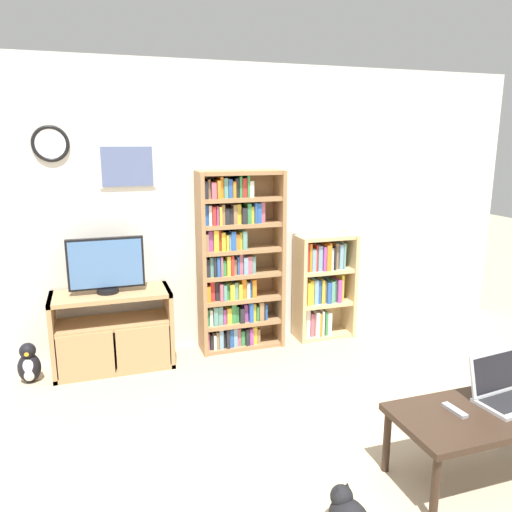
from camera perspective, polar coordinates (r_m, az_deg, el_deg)
ground_plane at (r=3.03m, az=9.39°, el=-26.40°), size 18.00×18.00×0.00m
wall_back at (r=4.65m, az=-4.00°, el=5.39°), size 6.15×0.09×2.60m
tv_stand at (r=4.47m, az=-16.01°, el=-8.22°), size 0.99×0.43×0.67m
television at (r=4.32m, az=-16.75°, el=-1.05°), size 0.62×0.18×0.47m
bookshelf_tall at (r=4.60m, az=-2.37°, el=-0.89°), size 0.78×0.28×1.66m
bookshelf_short at (r=4.98m, az=7.47°, el=-3.41°), size 0.58×0.29×1.03m
coffee_table at (r=3.22m, az=23.93°, el=-16.72°), size 0.95×0.52×0.43m
laptop at (r=3.36m, az=26.48°, el=-13.52°), size 0.41×0.33×0.27m
remote_near_laptop at (r=3.15m, az=21.76°, el=-16.06°), size 0.06×0.16×0.02m
penguin_figurine at (r=4.52m, az=-24.52°, el=-11.21°), size 0.18×0.16×0.33m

